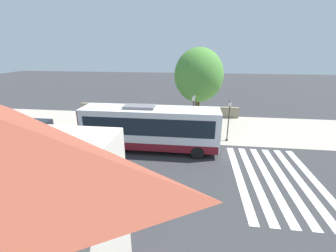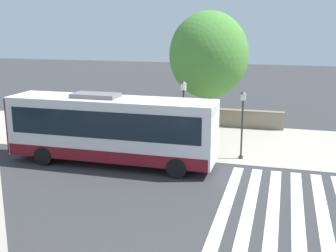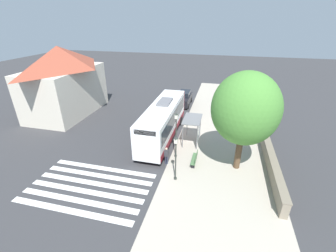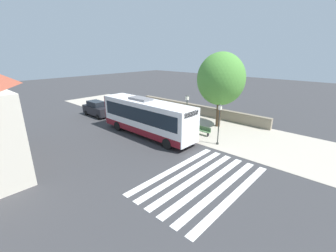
{
  "view_description": "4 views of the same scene",
  "coord_description": "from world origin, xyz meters",
  "px_view_note": "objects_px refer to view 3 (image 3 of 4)",
  "views": [
    {
      "loc": [
        18.48,
        4.81,
        8.08
      ],
      "look_at": [
        1.3,
        2.62,
        2.04
      ],
      "focal_mm": 24.0,
      "sensor_mm": 36.0,
      "label": 1
    },
    {
      "loc": [
        21.55,
        9.88,
        7.26
      ],
      "look_at": [
        -0.65,
        3.68,
        1.71
      ],
      "focal_mm": 45.0,
      "sensor_mm": 36.0,
      "label": 2
    },
    {
      "loc": [
        -3.92,
        21.65,
        11.49
      ],
      "look_at": [
        0.74,
        2.72,
        2.1
      ],
      "focal_mm": 24.0,
      "sensor_mm": 36.0,
      "label": 3
    },
    {
      "loc": [
        16.08,
        17.38,
        8.12
      ],
      "look_at": [
        1.72,
        4.16,
        1.67
      ],
      "focal_mm": 24.0,
      "sensor_mm": 36.0,
      "label": 4
    }
  ],
  "objects_px": {
    "pedestrian": "(166,155)",
    "shade_tree": "(245,109)",
    "parked_car_behind_bus": "(184,98)",
    "bus_shelter": "(194,123)",
    "street_lamp_near": "(176,155)",
    "street_lamp_far": "(176,132)",
    "bus": "(163,120)",
    "bench": "(195,159)"
  },
  "relations": [
    {
      "from": "bus",
      "to": "pedestrian",
      "type": "xyz_separation_m",
      "value": [
        -1.56,
        4.73,
        -0.99
      ]
    },
    {
      "from": "shade_tree",
      "to": "parked_car_behind_bus",
      "type": "height_order",
      "value": "shade_tree"
    },
    {
      "from": "bus",
      "to": "pedestrian",
      "type": "height_order",
      "value": "bus"
    },
    {
      "from": "bus_shelter",
      "to": "pedestrian",
      "type": "bearing_deg",
      "value": 68.66
    },
    {
      "from": "pedestrian",
      "to": "parked_car_behind_bus",
      "type": "xyz_separation_m",
      "value": [
        1.11,
        -15.06,
        0.0
      ]
    },
    {
      "from": "bus",
      "to": "bench",
      "type": "relative_size",
      "value": 5.82
    },
    {
      "from": "bench",
      "to": "pedestrian",
      "type": "bearing_deg",
      "value": 15.74
    },
    {
      "from": "street_lamp_near",
      "to": "street_lamp_far",
      "type": "distance_m",
      "value": 3.23
    },
    {
      "from": "pedestrian",
      "to": "street_lamp_near",
      "type": "relative_size",
      "value": 0.43
    },
    {
      "from": "bus_shelter",
      "to": "street_lamp_far",
      "type": "height_order",
      "value": "street_lamp_far"
    },
    {
      "from": "pedestrian",
      "to": "shade_tree",
      "type": "relative_size",
      "value": 0.2
    },
    {
      "from": "pedestrian",
      "to": "bus_shelter",
      "type": "bearing_deg",
      "value": -111.34
    },
    {
      "from": "bus_shelter",
      "to": "street_lamp_far",
      "type": "bearing_deg",
      "value": 69.26
    },
    {
      "from": "pedestrian",
      "to": "bus",
      "type": "bearing_deg",
      "value": -71.79
    },
    {
      "from": "shade_tree",
      "to": "bus",
      "type": "bearing_deg",
      "value": -26.94
    },
    {
      "from": "bench",
      "to": "street_lamp_far",
      "type": "height_order",
      "value": "street_lamp_far"
    },
    {
      "from": "bench",
      "to": "street_lamp_far",
      "type": "distance_m",
      "value": 2.84
    },
    {
      "from": "bench",
      "to": "parked_car_behind_bus",
      "type": "height_order",
      "value": "parked_car_behind_bus"
    },
    {
      "from": "shade_tree",
      "to": "street_lamp_far",
      "type": "bearing_deg",
      "value": -3.98
    },
    {
      "from": "street_lamp_near",
      "to": "shade_tree",
      "type": "distance_m",
      "value": 6.27
    },
    {
      "from": "bus",
      "to": "bench",
      "type": "bearing_deg",
      "value": 134.09
    },
    {
      "from": "shade_tree",
      "to": "bus_shelter",
      "type": "bearing_deg",
      "value": -39.09
    },
    {
      "from": "bus_shelter",
      "to": "street_lamp_near",
      "type": "relative_size",
      "value": 0.77
    },
    {
      "from": "bus_shelter",
      "to": "pedestrian",
      "type": "distance_m",
      "value": 4.83
    },
    {
      "from": "pedestrian",
      "to": "shade_tree",
      "type": "xyz_separation_m",
      "value": [
        -5.91,
        -0.94,
        4.37
      ]
    },
    {
      "from": "bench",
      "to": "street_lamp_far",
      "type": "bearing_deg",
      "value": -19.31
    },
    {
      "from": "bus",
      "to": "shade_tree",
      "type": "relative_size",
      "value": 1.35
    },
    {
      "from": "bus",
      "to": "bus_shelter",
      "type": "relative_size",
      "value": 3.77
    },
    {
      "from": "bench",
      "to": "street_lamp_near",
      "type": "xyz_separation_m",
      "value": [
        1.18,
        2.51,
        1.78
      ]
    },
    {
      "from": "pedestrian",
      "to": "parked_car_behind_bus",
      "type": "relative_size",
      "value": 0.36
    },
    {
      "from": "bus_shelter",
      "to": "shade_tree",
      "type": "relative_size",
      "value": 0.36
    },
    {
      "from": "street_lamp_near",
      "to": "parked_car_behind_bus",
      "type": "xyz_separation_m",
      "value": [
        2.31,
        -16.91,
        -1.3
      ]
    },
    {
      "from": "pedestrian",
      "to": "street_lamp_near",
      "type": "height_order",
      "value": "street_lamp_near"
    },
    {
      "from": "bus_shelter",
      "to": "shade_tree",
      "type": "height_order",
      "value": "shade_tree"
    },
    {
      "from": "street_lamp_near",
      "to": "street_lamp_far",
      "type": "relative_size",
      "value": 0.88
    },
    {
      "from": "bench",
      "to": "street_lamp_near",
      "type": "distance_m",
      "value": 3.3
    },
    {
      "from": "bus_shelter",
      "to": "parked_car_behind_bus",
      "type": "height_order",
      "value": "bus_shelter"
    },
    {
      "from": "pedestrian",
      "to": "parked_car_behind_bus",
      "type": "height_order",
      "value": "parked_car_behind_bus"
    },
    {
      "from": "bus",
      "to": "street_lamp_far",
      "type": "xyz_separation_m",
      "value": [
        -2.11,
        3.42,
        0.61
      ]
    },
    {
      "from": "bus_shelter",
      "to": "street_lamp_near",
      "type": "xyz_separation_m",
      "value": [
        0.5,
        6.2,
        0.11
      ]
    },
    {
      "from": "bus",
      "to": "bus_shelter",
      "type": "distance_m",
      "value": 3.29
    },
    {
      "from": "parked_car_behind_bus",
      "to": "bus_shelter",
      "type": "bearing_deg",
      "value": 104.72
    }
  ]
}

